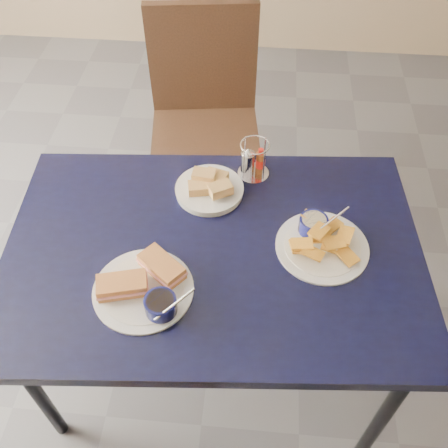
# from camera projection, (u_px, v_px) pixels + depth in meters

# --- Properties ---
(ground) EXTENTS (6.00, 6.00, 0.00)m
(ground) POSITION_uv_depth(u_px,v_px,m) (210.00, 351.00, 2.13)
(ground) COLOR #505055
(ground) RESTS_ON ground
(dining_table) EXTENTS (1.35, 0.95, 0.75)m
(dining_table) POSITION_uv_depth(u_px,v_px,m) (213.00, 260.00, 1.58)
(dining_table) COLOR black
(dining_table) RESTS_ON ground
(chair_far) EXTENTS (0.54, 0.52, 1.02)m
(chair_far) POSITION_uv_depth(u_px,v_px,m) (207.00, 108.00, 2.28)
(chair_far) COLOR black
(chair_far) RESTS_ON ground
(sandwich_plate) EXTENTS (0.31, 0.29, 0.12)m
(sandwich_plate) POSITION_uv_depth(u_px,v_px,m) (146.00, 286.00, 1.42)
(sandwich_plate) COLOR white
(sandwich_plate) RESTS_ON dining_table
(plantain_plate) EXTENTS (0.29, 0.29, 0.12)m
(plantain_plate) POSITION_uv_depth(u_px,v_px,m) (319.00, 239.00, 1.54)
(plantain_plate) COLOR white
(plantain_plate) RESTS_ON dining_table
(bread_basket) EXTENTS (0.23, 0.23, 0.07)m
(bread_basket) POSITION_uv_depth(u_px,v_px,m) (210.00, 188.00, 1.68)
(bread_basket) COLOR white
(bread_basket) RESTS_ON dining_table
(condiment_caddy) EXTENTS (0.11, 0.11, 0.14)m
(condiment_caddy) POSITION_uv_depth(u_px,v_px,m) (253.00, 161.00, 1.71)
(condiment_caddy) COLOR silver
(condiment_caddy) RESTS_ON dining_table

